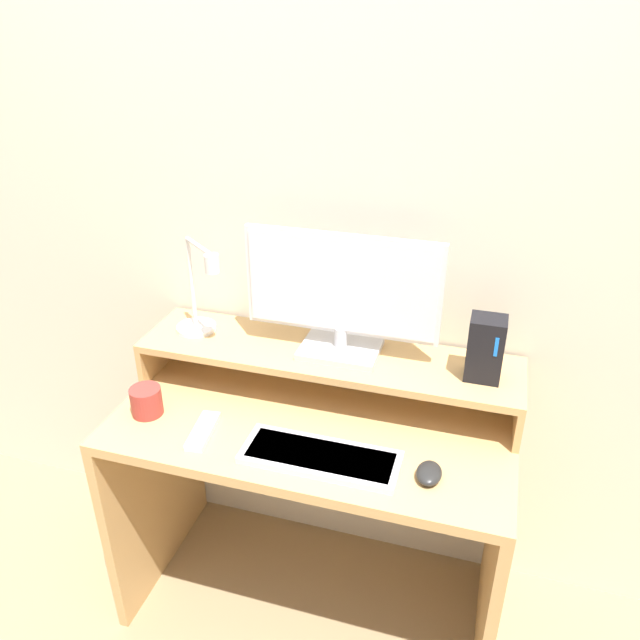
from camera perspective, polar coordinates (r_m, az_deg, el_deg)
wall_back at (r=1.77m, az=2.25°, el=11.18°), size 6.00×0.05×2.50m
desk at (r=1.87m, az=-0.69°, el=-14.32°), size 1.10×0.56×0.71m
monitor_shelf at (r=1.79m, az=0.65°, el=-3.49°), size 1.10×0.26×0.14m
monitor at (r=1.70m, az=1.99°, el=2.39°), size 0.55×0.17×0.35m
desk_lamp at (r=1.85m, az=-10.96°, el=1.67°), size 0.20×0.18×0.30m
router_dock at (r=1.68m, az=14.89°, el=-2.52°), size 0.09×0.08×0.18m
keyboard at (r=1.60m, az=0.03°, el=-12.41°), size 0.40×0.15×0.02m
mouse at (r=1.57m, az=9.94°, el=-13.62°), size 0.06×0.09×0.03m
remote_control at (r=1.72m, az=-10.67°, el=-9.94°), size 0.07×0.16×0.02m
mug at (r=1.81m, az=-15.59°, el=-7.16°), size 0.09×0.09×0.08m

